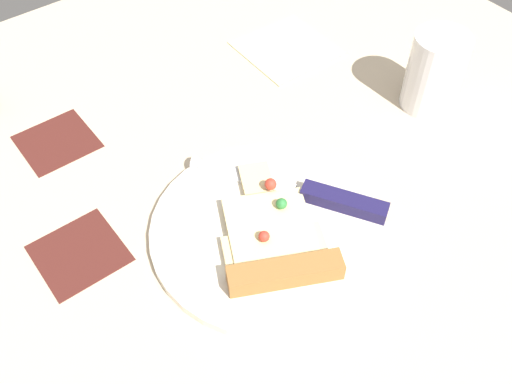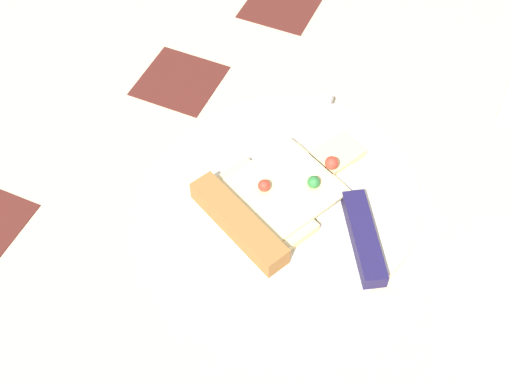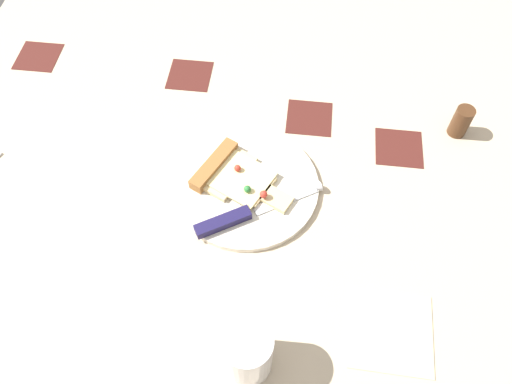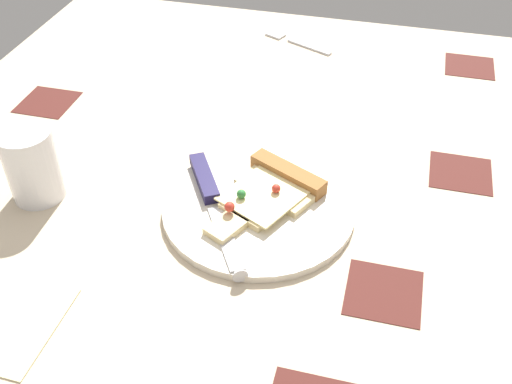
{
  "view_description": "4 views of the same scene",
  "coord_description": "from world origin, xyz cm",
  "px_view_note": "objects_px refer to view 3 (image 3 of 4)",
  "views": [
    {
      "loc": [
        -27.25,
        22.12,
        52.78
      ],
      "look_at": [
        6.63,
        -3.92,
        2.86
      ],
      "focal_mm": 40.8,
      "sensor_mm": 36.0,
      "label": 1
    },
    {
      "loc": [
        -34.33,
        -15.51,
        53.93
      ],
      "look_at": [
        -0.44,
        -0.53,
        3.76
      ],
      "focal_mm": 45.79,
      "sensor_mm": 36.0,
      "label": 2
    },
    {
      "loc": [
        10.63,
        -53.2,
        77.85
      ],
      "look_at": [
        4.95,
        -5.03,
        2.41
      ],
      "focal_mm": 35.67,
      "sensor_mm": 36.0,
      "label": 3
    },
    {
      "loc": [
        63.26,
        12.36,
        55.98
      ],
      "look_at": [
        3.08,
        -3.05,
        3.57
      ],
      "focal_mm": 42.53,
      "sensor_mm": 36.0,
      "label": 4
    }
  ],
  "objects_px": {
    "knife": "(247,213)",
    "drinking_glass": "(247,352)",
    "pizza_slice": "(234,175)",
    "napkin": "(390,331)",
    "plate": "(246,186)",
    "pepper_shaker": "(461,121)"
  },
  "relations": [
    {
      "from": "plate",
      "to": "pizza_slice",
      "type": "xyz_separation_m",
      "value": [
        -0.02,
        0.01,
        0.01
      ]
    },
    {
      "from": "pizza_slice",
      "to": "knife",
      "type": "bearing_deg",
      "value": 50.14
    },
    {
      "from": "plate",
      "to": "drinking_glass",
      "type": "relative_size",
      "value": 2.48
    },
    {
      "from": "plate",
      "to": "pepper_shaker",
      "type": "bearing_deg",
      "value": 24.35
    },
    {
      "from": "pepper_shaker",
      "to": "napkin",
      "type": "bearing_deg",
      "value": -108.36
    },
    {
      "from": "plate",
      "to": "drinking_glass",
      "type": "height_order",
      "value": "drinking_glass"
    },
    {
      "from": "pepper_shaker",
      "to": "napkin",
      "type": "relative_size",
      "value": 0.49
    },
    {
      "from": "pizza_slice",
      "to": "drinking_glass",
      "type": "bearing_deg",
      "value": 37.87
    },
    {
      "from": "drinking_glass",
      "to": "pizza_slice",
      "type": "bearing_deg",
      "value": 101.49
    },
    {
      "from": "plate",
      "to": "drinking_glass",
      "type": "xyz_separation_m",
      "value": [
        0.04,
        -0.31,
        0.05
      ]
    },
    {
      "from": "pizza_slice",
      "to": "pepper_shaker",
      "type": "xyz_separation_m",
      "value": [
        0.42,
        0.17,
        0.01
      ]
    },
    {
      "from": "knife",
      "to": "drinking_glass",
      "type": "xyz_separation_m",
      "value": [
        0.03,
        -0.25,
        0.04
      ]
    },
    {
      "from": "plate",
      "to": "knife",
      "type": "height_order",
      "value": "knife"
    },
    {
      "from": "pepper_shaker",
      "to": "drinking_glass",
      "type": "bearing_deg",
      "value": -125.73
    },
    {
      "from": "drinking_glass",
      "to": "napkin",
      "type": "bearing_deg",
      "value": 18.63
    },
    {
      "from": "drinking_glass",
      "to": "napkin",
      "type": "xyz_separation_m",
      "value": [
        0.21,
        0.07,
        -0.05
      ]
    },
    {
      "from": "knife",
      "to": "drinking_glass",
      "type": "distance_m",
      "value": 0.25
    },
    {
      "from": "pizza_slice",
      "to": "drinking_glass",
      "type": "relative_size",
      "value": 1.79
    },
    {
      "from": "pizza_slice",
      "to": "napkin",
      "type": "bearing_deg",
      "value": 74.53
    },
    {
      "from": "pizza_slice",
      "to": "pepper_shaker",
      "type": "distance_m",
      "value": 0.45
    },
    {
      "from": "pizza_slice",
      "to": "knife",
      "type": "xyz_separation_m",
      "value": [
        0.03,
        -0.07,
        -0.0
      ]
    },
    {
      "from": "knife",
      "to": "drinking_glass",
      "type": "bearing_deg",
      "value": -23.62
    }
  ]
}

